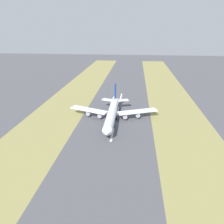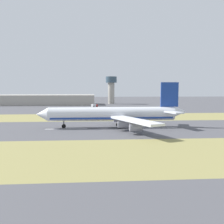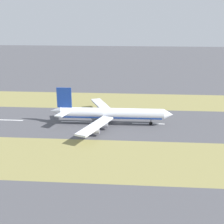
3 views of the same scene
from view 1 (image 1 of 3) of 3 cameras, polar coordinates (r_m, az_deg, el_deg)
ground_plane at (r=148.60m, az=0.72°, el=-3.07°), size 800.00×800.00×0.00m
grass_median_west at (r=151.57m, az=17.95°, el=-3.67°), size 40.00×600.00×0.01m
grass_median_east at (r=158.86m, az=-15.67°, el=-2.24°), size 40.00×600.00×0.01m
centreline_dash_near at (r=208.17m, az=2.39°, el=4.13°), size 1.20×18.00×0.01m
centreline_dash_mid at (r=170.43m, az=1.48°, el=0.20°), size 1.20×18.00×0.01m
centreline_dash_far at (r=134.02m, az=0.06°, el=-5.92°), size 1.20×18.00×0.01m
airplane_main_jet at (r=151.66m, az=0.07°, el=-0.09°), size 64.13×67.05×20.20m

